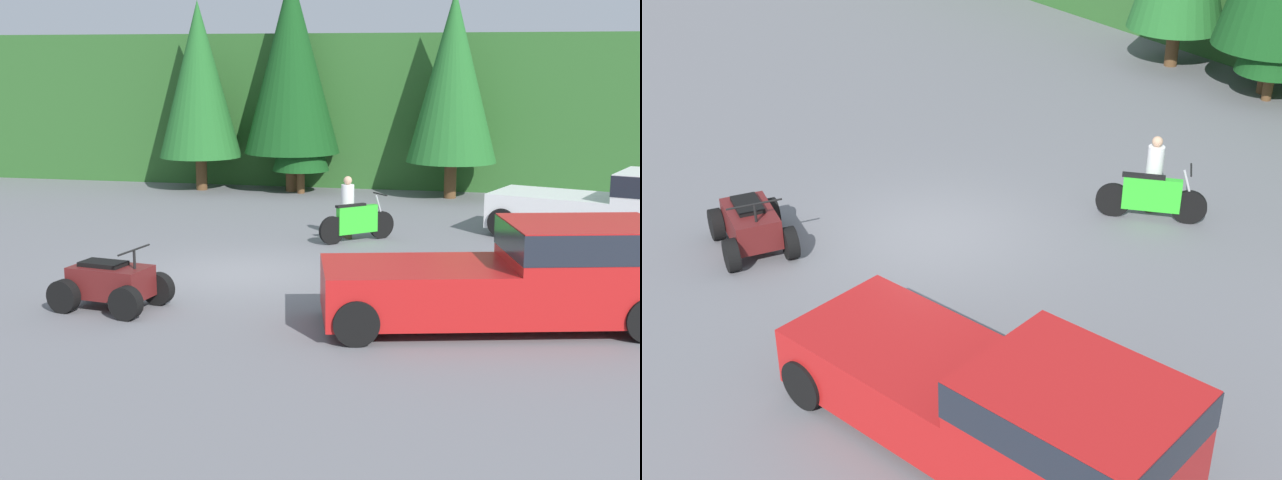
{
  "view_description": "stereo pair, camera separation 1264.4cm",
  "coord_description": "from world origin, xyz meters",
  "views": [
    {
      "loc": [
        5.65,
        -17.78,
        4.55
      ],
      "look_at": [
        1.88,
        -0.64,
        0.95
      ],
      "focal_mm": 50.0,
      "sensor_mm": 36.0,
      "label": 1
    },
    {
      "loc": [
        12.87,
        -8.07,
        8.24
      ],
      "look_at": [
        1.88,
        -0.64,
        0.95
      ],
      "focal_mm": 50.0,
      "sensor_mm": 36.0,
      "label": 2
    }
  ],
  "objects": [
    {
      "name": "hillside_backdrop",
      "position": [
        0.0,
        16.0,
        2.69
      ],
      "size": [
        44.0,
        6.0,
        5.38
      ],
      "color": "#2D6028",
      "rests_on": "ground_plane"
    },
    {
      "name": "tree_mid_left",
      "position": [
        -1.87,
        11.96,
        4.37
      ],
      "size": [
        3.27,
        3.27,
        7.44
      ],
      "color": "brown",
      "rests_on": "ground_plane"
    },
    {
      "name": "quad_atv",
      "position": [
        -1.52,
        -3.09,
        0.46
      ],
      "size": [
        2.11,
        1.58,
        1.17
      ],
      "rotation": [
        0.0,
        0.0,
        -0.15
      ],
      "color": "black",
      "rests_on": "ground_plane"
    },
    {
      "name": "dirt_bike",
      "position": [
        1.84,
        3.93,
        0.49
      ],
      "size": [
        1.67,
        1.57,
        1.17
      ],
      "rotation": [
        0.0,
        0.0,
        0.75
      ],
      "color": "black",
      "rests_on": "ground_plane"
    },
    {
      "name": "rider_person",
      "position": [
        1.53,
        4.26,
        0.87
      ],
      "size": [
        0.45,
        0.45,
        1.6
      ],
      "rotation": [
        0.0,
        0.0,
        0.54
      ],
      "color": "brown",
      "rests_on": "ground_plane"
    },
    {
      "name": "pickup_truck_red",
      "position": [
        5.89,
        -2.61,
        0.95
      ],
      "size": [
        6.07,
        3.45,
        1.81
      ],
      "rotation": [
        0.0,
        0.0,
        0.26
      ],
      "color": "red",
      "rests_on": "ground_plane"
    },
    {
      "name": "pickup_truck_second",
      "position": [
        8.52,
        5.17,
        0.95
      ],
      "size": [
        6.11,
        3.81,
        1.81
      ],
      "rotation": [
        0.0,
        0.0,
        -0.33
      ],
      "color": "white",
      "rests_on": "ground_plane"
    },
    {
      "name": "ground_plane",
      "position": [
        0.0,
        0.0,
        0.0
      ],
      "size": [
        80.0,
        80.0,
        0.0
      ],
      "primitive_type": "plane",
      "color": "slate"
    },
    {
      "name": "tree_mid_right",
      "position": [
        -1.46,
        11.52,
        2.58
      ],
      "size": [
        1.93,
        1.93,
        4.38
      ],
      "color": "brown",
      "rests_on": "ground_plane"
    },
    {
      "name": "tree_left",
      "position": [
        -5.05,
        11.58,
        3.8
      ],
      "size": [
        2.84,
        2.84,
        6.47
      ],
      "color": "brown",
      "rests_on": "ground_plane"
    },
    {
      "name": "tree_right",
      "position": [
        3.59,
        11.57,
        3.93
      ],
      "size": [
        2.94,
        2.94,
        6.69
      ],
      "color": "brown",
      "rests_on": "ground_plane"
    }
  ]
}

